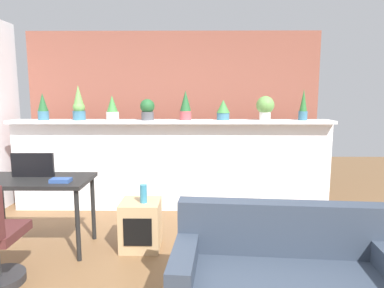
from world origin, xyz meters
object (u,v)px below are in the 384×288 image
(couch, at_px, (286,285))
(desk, at_px, (35,187))
(potted_plant_6, at_px, (265,107))
(potted_plant_4, at_px, (186,105))
(tv_monitor, at_px, (33,165))
(vase_on_shelf, at_px, (143,194))
(potted_plant_1, at_px, (79,105))
(potted_plant_2, at_px, (112,108))
(potted_plant_5, at_px, (223,110))
(side_cube_shelf, at_px, (141,225))
(potted_plant_3, at_px, (147,109))
(book_on_desk, at_px, (61,180))
(potted_plant_0, at_px, (43,107))
(potted_plant_7, at_px, (303,106))

(couch, bearing_deg, desk, 153.06)
(potted_plant_6, bearing_deg, desk, -154.88)
(potted_plant_4, relative_size, tv_monitor, 0.91)
(tv_monitor, relative_size, vase_on_shelf, 2.29)
(potted_plant_1, bearing_deg, couch, -47.13)
(potted_plant_2, bearing_deg, potted_plant_4, -0.50)
(potted_plant_4, relative_size, potted_plant_5, 1.46)
(side_cube_shelf, xyz_separation_m, couch, (1.20, -1.18, 0.03))
(potted_plant_2, bearing_deg, potted_plant_5, -0.17)
(potted_plant_3, relative_size, tv_monitor, 0.65)
(potted_plant_1, distance_m, potted_plant_6, 2.47)
(tv_monitor, height_order, couch, tv_monitor)
(book_on_desk, bearing_deg, desk, 156.75)
(potted_plant_1, distance_m, potted_plant_4, 1.42)
(potted_plant_2, height_order, vase_on_shelf, potted_plant_2)
(potted_plant_3, height_order, vase_on_shelf, potted_plant_3)
(potted_plant_2, xyz_separation_m, couch, (1.74, -2.39, -1.12))
(potted_plant_0, xyz_separation_m, potted_plant_2, (0.91, 0.04, -0.02))
(couch, bearing_deg, book_on_desk, 152.49)
(book_on_desk, bearing_deg, side_cube_shelf, 13.32)
(potted_plant_6, relative_size, couch, 0.20)
(potted_plant_5, xyz_separation_m, potted_plant_7, (1.06, -0.03, 0.05))
(potted_plant_4, height_order, potted_plant_5, potted_plant_4)
(potted_plant_5, relative_size, couch, 0.17)
(potted_plant_7, bearing_deg, book_on_desk, -153.75)
(potted_plant_2, xyz_separation_m, vase_on_shelf, (0.59, -1.24, -0.81))
(potted_plant_3, bearing_deg, vase_on_shelf, -84.78)
(potted_plant_6, bearing_deg, book_on_desk, -149.20)
(vase_on_shelf, bearing_deg, potted_plant_3, 95.22)
(tv_monitor, xyz_separation_m, side_cube_shelf, (1.11, -0.04, -0.62))
(potted_plant_1, height_order, potted_plant_7, potted_plant_1)
(tv_monitor, bearing_deg, potted_plant_0, 107.52)
(potted_plant_3, relative_size, vase_on_shelf, 1.49)
(desk, bearing_deg, potted_plant_5, 31.88)
(potted_plant_1, distance_m, potted_plant_2, 0.44)
(potted_plant_5, xyz_separation_m, couch, (0.26, -2.38, -1.10))
(potted_plant_2, bearing_deg, desk, -112.22)
(book_on_desk, bearing_deg, potted_plant_4, 49.39)
(potted_plant_3, height_order, tv_monitor, potted_plant_3)
(potted_plant_2, xyz_separation_m, potted_plant_7, (2.54, -0.03, 0.03))
(side_cube_shelf, bearing_deg, book_on_desk, -166.68)
(potted_plant_1, xyz_separation_m, vase_on_shelf, (1.02, -1.20, -0.85))
(potted_plant_0, relative_size, potted_plant_2, 1.09)
(potted_plant_4, xyz_separation_m, potted_plant_7, (1.56, -0.02, -0.01))
(potted_plant_1, relative_size, potted_plant_5, 1.72)
(potted_plant_1, relative_size, potted_plant_3, 1.64)
(side_cube_shelf, distance_m, vase_on_shelf, 0.35)
(potted_plant_7, xyz_separation_m, couch, (-0.80, -2.36, -1.15))
(potted_plant_0, relative_size, potted_plant_1, 0.77)
(potted_plant_7, bearing_deg, potted_plant_2, 179.31)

